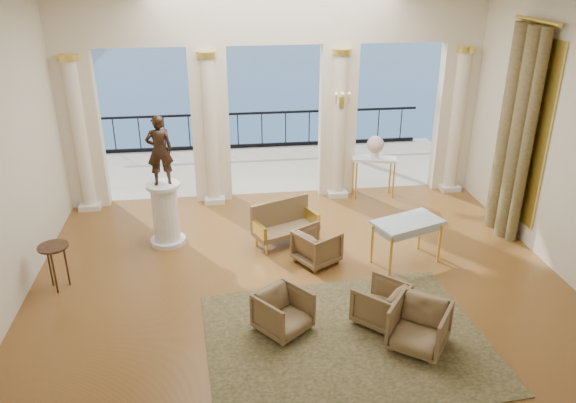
{
  "coord_description": "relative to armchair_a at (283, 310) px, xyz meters",
  "views": [
    {
      "loc": [
        -1.25,
        -8.01,
        5.13
      ],
      "look_at": [
        -0.13,
        0.6,
        1.27
      ],
      "focal_mm": 35.0,
      "sensor_mm": 36.0,
      "label": 1
    }
  ],
  "objects": [
    {
      "name": "floor",
      "position": [
        0.44,
        1.22,
        -0.35
      ],
      "size": [
        9.0,
        9.0,
        0.0
      ],
      "primitive_type": "plane",
      "color": "#452111",
      "rests_on": "ground"
    },
    {
      "name": "room_walls",
      "position": [
        0.44,
        0.1,
        2.52
      ],
      "size": [
        9.0,
        9.0,
        9.0
      ],
      "color": "beige",
      "rests_on": "ground"
    },
    {
      "name": "arcade",
      "position": [
        0.44,
        5.04,
        2.23
      ],
      "size": [
        9.0,
        0.56,
        4.5
      ],
      "color": "beige",
      "rests_on": "ground"
    },
    {
      "name": "terrace",
      "position": [
        0.44,
        7.02,
        -0.4
      ],
      "size": [
        10.0,
        3.6,
        0.1
      ],
      "primitive_type": "cube",
      "color": "#A39C87",
      "rests_on": "ground"
    },
    {
      "name": "balustrade",
      "position": [
        0.44,
        8.62,
        0.06
      ],
      "size": [
        9.0,
        0.06,
        1.03
      ],
      "color": "black",
      "rests_on": "terrace"
    },
    {
      "name": "sea",
      "position": [
        0.44,
        61.22,
        -6.35
      ],
      "size": [
        160.0,
        160.0,
        0.0
      ],
      "primitive_type": "plane",
      "color": "navy",
      "rests_on": "ground"
    },
    {
      "name": "curtain",
      "position": [
        4.72,
        2.72,
        1.67
      ],
      "size": [
        0.33,
        1.4,
        4.09
      ],
      "color": "brown",
      "rests_on": "ground"
    },
    {
      "name": "window_frame",
      "position": [
        4.91,
        2.72,
        1.75
      ],
      "size": [
        0.04,
        1.6,
        3.4
      ],
      "primitive_type": "cube",
      "color": "gold",
      "rests_on": "room_walls"
    },
    {
      "name": "wall_sconce",
      "position": [
        1.84,
        4.73,
        1.87
      ],
      "size": [
        0.3,
        0.11,
        0.33
      ],
      "color": "gold",
      "rests_on": "arcade"
    },
    {
      "name": "rug",
      "position": [
        0.88,
        -0.38,
        -0.34
      ],
      "size": [
        4.19,
        3.37,
        0.02
      ],
      "primitive_type": "cube",
      "rotation": [
        0.0,
        0.0,
        0.07
      ],
      "color": "#2B2E17",
      "rests_on": "ground"
    },
    {
      "name": "armchair_a",
      "position": [
        0.0,
        0.0,
        0.0
      ],
      "size": [
        0.94,
        0.93,
        0.71
      ],
      "primitive_type": "imported",
      "rotation": [
        0.0,
        0.0,
        0.67
      ],
      "color": "#4C3D22",
      "rests_on": "ground"
    },
    {
      "name": "armchair_b",
      "position": [
        1.84,
        -0.62,
        0.03
      ],
      "size": [
        1.01,
        1.0,
        0.77
      ],
      "primitive_type": "imported",
      "rotation": [
        0.0,
        0.0,
        -0.63
      ],
      "color": "#4C3D22",
      "rests_on": "ground"
    },
    {
      "name": "armchair_c",
      "position": [
        1.47,
        0.02,
        0.0
      ],
      "size": [
        0.94,
        0.94,
        0.71
      ],
      "primitive_type": "imported",
      "rotation": [
        0.0,
        0.0,
        -2.35
      ],
      "color": "#4C3D22",
      "rests_on": "ground"
    },
    {
      "name": "armchair_d",
      "position": [
        0.85,
        1.92,
        -0.0
      ],
      "size": [
        0.9,
        0.91,
        0.7
      ],
      "primitive_type": "imported",
      "rotation": [
        0.0,
        0.0,
        2.13
      ],
      "color": "#4C3D22",
      "rests_on": "ground"
    },
    {
      "name": "settee",
      "position": [
        0.35,
        2.78,
        0.05
      ],
      "size": [
        1.35,
        0.98,
        0.83
      ],
      "rotation": [
        0.0,
        0.0,
        0.41
      ],
      "color": "#4C3D22",
      "rests_on": "ground"
    },
    {
      "name": "game_table",
      "position": [
        2.42,
        1.72,
        0.38
      ],
      "size": [
        1.35,
        1.03,
        0.82
      ],
      "rotation": [
        0.0,
        0.0,
        0.36
      ],
      "color": "#A9C9DA",
      "rests_on": "ground"
    },
    {
      "name": "pedestal",
      "position": [
        -1.87,
        3.02,
        0.24
      ],
      "size": [
        0.67,
        0.67,
        1.23
      ],
      "color": "silver",
      "rests_on": "ground"
    },
    {
      "name": "statue",
      "position": [
        -1.87,
        3.02,
        1.52
      ],
      "size": [
        0.53,
        0.4,
        1.3
      ],
      "primitive_type": "imported",
      "rotation": [
        0.0,
        0.0,
        3.35
      ],
      "color": "#312015",
      "rests_on": "pedestal"
    },
    {
      "name": "console_table",
      "position": [
        2.64,
        4.72,
        0.42
      ],
      "size": [
        1.04,
        0.62,
        0.93
      ],
      "rotation": [
        0.0,
        0.0,
        -0.26
      ],
      "color": "silver",
      "rests_on": "ground"
    },
    {
      "name": "urn",
      "position": [
        2.64,
        4.72,
        0.86
      ],
      "size": [
        0.38,
        0.38,
        0.5
      ],
      "color": "white",
      "rests_on": "console_table"
    },
    {
      "name": "side_table",
      "position": [
        -3.56,
        1.62,
        0.33
      ],
      "size": [
        0.49,
        0.49,
        0.79
      ],
      "color": "black",
      "rests_on": "ground"
    }
  ]
}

